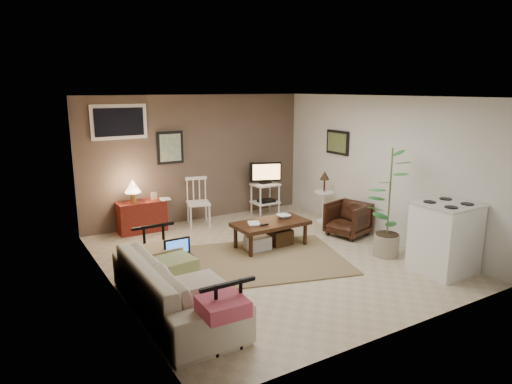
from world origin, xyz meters
TOP-DOWN VIEW (x-y plane):
  - floor at (0.00, 0.00)m, footprint 5.00×5.00m
  - art_back at (-0.55, 2.48)m, footprint 0.50×0.03m
  - art_right at (2.23, 1.05)m, footprint 0.03×0.60m
  - window at (-1.45, 2.48)m, footprint 0.96×0.03m
  - rug at (-0.03, -0.07)m, footprint 2.63×2.32m
  - coffee_table at (0.30, 0.39)m, footprint 1.22×0.65m
  - sofa at (-1.80, -0.86)m, footprint 0.64×2.20m
  - sofa_pillows at (-1.75, -1.11)m, footprint 0.42×2.09m
  - sofa_end_rails at (-1.67, -0.86)m, footprint 0.59×2.20m
  - laptop at (-1.59, -0.48)m, footprint 0.34×0.25m
  - red_console at (-1.22, 2.28)m, footprint 0.84×0.37m
  - spindle_chair at (-0.17, 2.14)m, footprint 0.49×0.49m
  - tv_stand at (1.29, 2.09)m, footprint 0.61×0.41m
  - side_table at (1.97, 1.09)m, footprint 0.37×0.37m
  - armchair at (1.79, 0.21)m, footprint 0.73×0.76m
  - potted_plant at (1.63, -0.84)m, footprint 0.42×0.42m
  - stove at (1.85, -1.68)m, footprint 0.76×0.71m
  - bowl at (0.61, 0.47)m, footprint 0.23×0.08m
  - book_table at (-0.06, 0.46)m, footprint 0.18×0.09m
  - book_console at (-0.88, 2.18)m, footprint 0.18×0.05m

SIDE VIEW (x-z plane):
  - floor at x=0.00m, z-range 0.00..0.00m
  - rug at x=-0.03m, z-range 0.00..0.02m
  - coffee_table at x=0.30m, z-range 0.03..0.48m
  - armchair at x=1.79m, z-range 0.00..0.65m
  - red_console at x=-1.22m, z-range -0.15..0.82m
  - sofa_end_rails at x=-1.67m, z-range 0.00..0.74m
  - spindle_chair at x=-0.17m, z-range -0.03..0.87m
  - sofa at x=-1.80m, z-range 0.00..0.86m
  - stove at x=1.85m, z-range 0.00..0.99m
  - sofa_pillows at x=-1.75m, z-range 0.45..0.60m
  - bowl at x=0.61m, z-range 0.43..0.66m
  - book_table at x=-0.06m, z-range 0.43..0.68m
  - laptop at x=-1.59m, z-range 0.44..0.67m
  - tv_stand at x=1.29m, z-range 0.03..1.11m
  - side_table at x=1.97m, z-range 0.12..1.11m
  - book_console at x=-0.88m, z-range 0.56..0.80m
  - potted_plant at x=1.63m, z-range 0.05..1.75m
  - art_back at x=-0.55m, z-range 1.15..1.75m
  - art_right at x=2.23m, z-range 1.29..1.75m
  - window at x=-1.45m, z-range 1.65..2.25m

